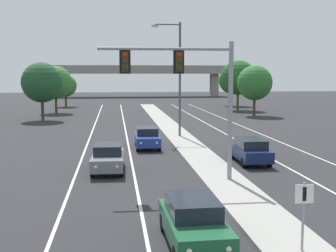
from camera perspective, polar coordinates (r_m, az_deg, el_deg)
name	(u,v)px	position (r m, az deg, el deg)	size (l,w,h in m)	color
median_island	(212,168)	(26.99, 5.64, -5.38)	(2.40, 110.00, 0.15)	#9E9B93
lane_stripe_oncoming_center	(130,151)	(33.27, -4.93, -3.19)	(0.14, 100.00, 0.01)	silver
lane_stripe_receding_center	(253,148)	(34.85, 10.73, -2.83)	(0.14, 100.00, 0.01)	silver
edge_stripe_left	(84,152)	(33.33, -10.62, -3.27)	(0.14, 100.00, 0.01)	silver
edge_stripe_right	(294,148)	(35.98, 15.75, -2.67)	(0.14, 100.00, 0.01)	silver
overhead_signal_mast	(190,82)	(23.03, 2.80, 5.66)	(6.94, 0.44, 7.20)	gray
median_sign_post	(304,207)	(14.78, 16.91, -9.81)	(0.60, 0.10, 2.20)	gray
street_lamp_median	(177,73)	(39.70, 1.20, 6.83)	(2.58, 0.28, 10.00)	#4C4C51
car_oncoming_green	(193,221)	(15.24, 3.25, -12.03)	(1.91, 4.51, 1.58)	#195633
car_oncoming_grey	(108,157)	(26.55, -7.66, -3.97)	(1.92, 4.51, 1.58)	slate
car_oncoming_blue	(147,137)	(34.52, -2.67, -1.44)	(1.88, 4.49, 1.58)	navy
car_receding_navy	(250,150)	(29.16, 10.40, -3.06)	(1.87, 4.49, 1.58)	#141E4C
overpass_bridge	(138,73)	(110.86, -3.86, 6.74)	(42.40, 6.40, 7.65)	gray
tree_far_right_a	(238,78)	(70.55, 8.93, 6.12)	(5.37, 5.37, 7.76)	#4C3823
tree_far_left_a	(65,86)	(79.23, -12.94, 5.03)	(3.83, 3.83, 5.55)	#4C3823
tree_far_left_b	(55,82)	(66.53, -14.15, 5.42)	(4.70, 4.70, 6.80)	#4C3823
tree_far_right_b	(255,83)	(61.48, 11.00, 5.43)	(4.72, 4.72, 6.83)	#4C3823
tree_far_left_c	(42,83)	(56.52, -15.80, 5.35)	(4.89, 4.89, 7.07)	#4C3823
tree_far_right_c	(232,81)	(79.89, 8.19, 5.76)	(4.73, 4.73, 6.85)	#4C3823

